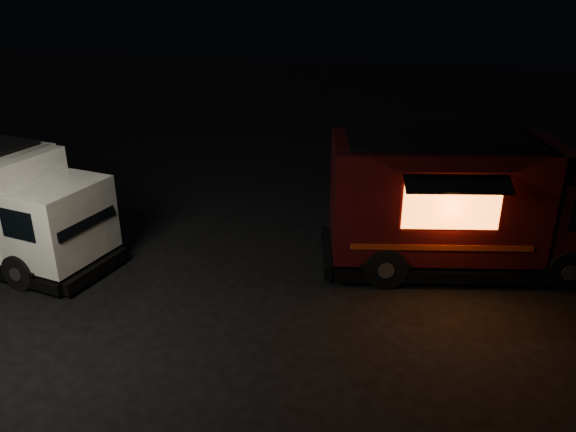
# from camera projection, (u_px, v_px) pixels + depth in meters

# --- Properties ---
(ground) EXTENTS (80.00, 80.00, 0.00)m
(ground) POSITION_uv_depth(u_px,v_px,m) (183.00, 294.00, 13.00)
(ground) COLOR black
(ground) RESTS_ON ground
(red_truck) EXTENTS (7.61, 4.15, 3.35)m
(red_truck) POSITION_uv_depth(u_px,v_px,m) (471.00, 203.00, 13.73)
(red_truck) COLOR #3C0A11
(red_truck) RESTS_ON ground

